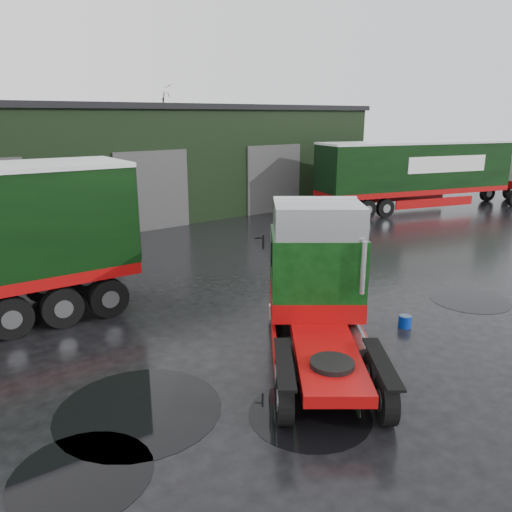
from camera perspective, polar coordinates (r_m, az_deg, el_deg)
The scene contains 11 objects.
ground at distance 14.26m, azimuth 6.97°, elevation -7.89°, with size 100.00×100.00×0.00m, color black.
warehouse at distance 31.41m, azimuth -16.83°, elevation 10.49°, with size 32.40×12.40×6.30m.
hero_tractor at distance 11.25m, azimuth 7.80°, elevation -4.42°, with size 2.52×5.94×3.69m, color black, non-canonical shape.
lorry_right at distance 32.17m, azimuth 17.67°, elevation 8.67°, with size 2.79×16.12×4.24m, color silver, non-canonical shape.
wash_bucket at distance 14.60m, azimuth 16.65°, elevation -7.19°, with size 0.36×0.36×0.33m, color #062794.
tree_back_b at distance 43.73m, azimuth -11.82°, elevation 12.92°, with size 4.40×4.40×7.50m, color black, non-canonical shape.
puddle_0 at distance 10.39m, azimuth 6.17°, elevation -17.56°, with size 2.44×2.44×0.01m, color black.
puddle_1 at distance 18.87m, azimuth 8.01°, elevation -1.94°, with size 2.29×2.29×0.01m, color black.
puddle_2 at distance 10.74m, azimuth -13.23°, elevation -16.73°, with size 3.32×3.32×0.01m, color black.
puddle_3 at distance 17.43m, azimuth 23.21°, elevation -4.62°, with size 2.47×2.47×0.01m, color black.
puddle_4 at distance 9.41m, azimuth -19.28°, elevation -22.52°, with size 2.34×2.34×0.01m, color black.
Camera 1 is at (-9.29, -9.20, 5.70)m, focal length 35.00 mm.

